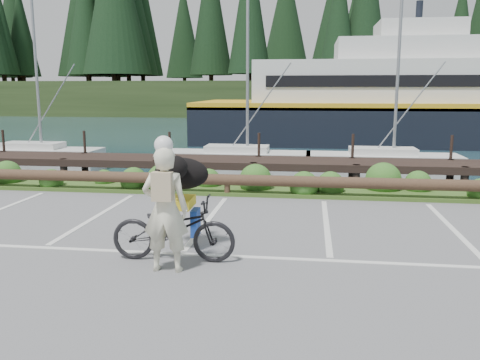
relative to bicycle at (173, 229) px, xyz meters
name	(u,v)px	position (x,y,z in m)	size (l,w,h in m)	color
ground	(187,247)	(0.04, 0.74, -0.55)	(72.00, 72.00, 0.00)	#5D5D60
harbor_backdrop	(300,106)	(0.43, 79.20, -0.55)	(170.00, 160.00, 30.00)	#1A3640
vegetation_strip	(231,189)	(0.04, 6.04, -0.50)	(34.00, 1.60, 0.10)	#3D5B21
log_rail	(227,196)	(0.04, 5.34, -0.55)	(32.00, 0.30, 0.60)	#443021
bicycle	(173,229)	(0.00, 0.00, 0.00)	(0.73, 2.10, 1.11)	black
cyclist	(165,210)	(0.01, -0.49, 0.45)	(0.73, 0.48, 2.01)	beige
dog	(181,173)	(-0.02, 0.67, 0.84)	(0.99, 0.49, 0.57)	black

